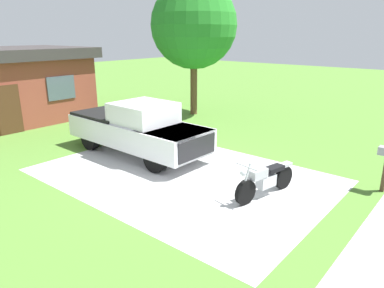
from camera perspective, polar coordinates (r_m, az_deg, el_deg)
The scene contains 5 objects.
ground_plane at distance 10.96m, azimuth -1.62°, elevation -5.02°, with size 80.00×80.00×0.00m, color #517F30.
driveway_pad at distance 10.96m, azimuth -1.62°, elevation -5.01°, with size 6.00×8.62×0.01m, color #B3B3B3.
motorcycle at distance 9.63m, azimuth 11.64°, elevation -5.60°, with size 2.19×0.78×1.09m.
pickup_truck at distance 12.83m, azimuth -8.98°, elevation 2.60°, with size 2.10×5.66×1.90m.
shade_tree at distance 18.87m, azimuth 0.30°, elevation 18.44°, with size 4.35×4.35×6.72m.
Camera 1 is at (-7.59, -6.73, 4.16)m, focal length 33.31 mm.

